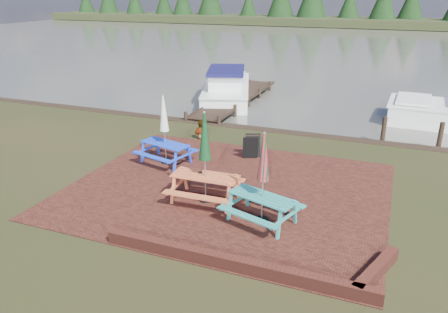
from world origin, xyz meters
name	(u,v)px	position (x,y,z in m)	size (l,w,h in m)	color
ground	(214,204)	(0.00, 0.00, 0.00)	(120.00, 120.00, 0.00)	black
paving	(227,189)	(0.00, 1.00, 0.01)	(9.00, 7.50, 0.02)	#3A1612
brick_wall	(265,265)	(2.15, -2.42, 0.15)	(6.21, 1.79, 0.30)	#4C1E16
water	(355,47)	(0.00, 37.00, 0.00)	(120.00, 60.00, 0.02)	#424038
far_treeline	(377,4)	(0.00, 66.00, 3.28)	(120.00, 10.00, 8.10)	black
picnic_table_teal	(262,192)	(1.48, -0.45, 0.83)	(2.07, 1.95, 2.36)	teal
picnic_table_red	(205,171)	(-0.30, 0.10, 0.89)	(1.87, 1.68, 2.54)	#D06135
picnic_table_blue	(165,140)	(-2.68, 2.20, 0.82)	(2.00, 1.86, 2.34)	blue
chalkboard	(252,146)	(-0.14, 3.69, 0.43)	(0.55, 0.66, 0.83)	black
jetty	(236,99)	(-3.50, 11.28, 0.11)	(1.76, 9.08, 1.00)	black
boat_jetty	(227,89)	(-4.30, 12.05, 0.39)	(4.37, 7.22, 1.98)	white
person	(201,120)	(-2.55, 4.86, 0.79)	(0.58, 0.38, 1.59)	gray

